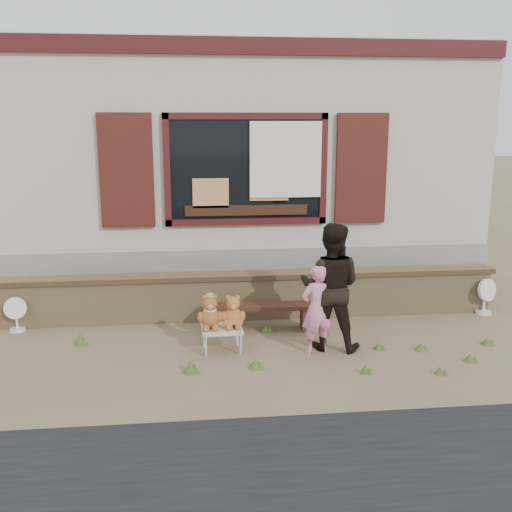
{
  "coord_description": "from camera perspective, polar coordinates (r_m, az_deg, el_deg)",
  "views": [
    {
      "loc": [
        -0.86,
        -7.21,
        2.77
      ],
      "look_at": [
        0.0,
        0.6,
        1.0
      ],
      "focal_mm": 42.0,
      "sensor_mm": 36.0,
      "label": 1
    }
  ],
  "objects": [
    {
      "name": "shopfront",
      "position": [
        11.75,
        -2.11,
        8.93
      ],
      "size": [
        8.04,
        5.13,
        4.0
      ],
      "color": "#A49985",
      "rests_on": "ground"
    },
    {
      "name": "child",
      "position": [
        7.29,
        5.8,
        -5.05
      ],
      "size": [
        0.46,
        0.37,
        1.11
      ],
      "primitive_type": "imported",
      "rotation": [
        0.0,
        0.0,
        3.42
      ],
      "color": "pink",
      "rests_on": "ground"
    },
    {
      "name": "bench",
      "position": [
        8.11,
        0.27,
        -5.29
      ],
      "size": [
        1.43,
        0.38,
        0.36
      ],
      "rotation": [
        0.0,
        0.0,
        -0.06
      ],
      "color": "#351C12",
      "rests_on": "ground"
    },
    {
      "name": "ground",
      "position": [
        7.77,
        0.49,
        -8.19
      ],
      "size": [
        80.0,
        80.0,
        0.0
      ],
      "primitive_type": "plane",
      "color": "brown",
      "rests_on": "ground"
    },
    {
      "name": "teddy_bear_left",
      "position": [
        7.32,
        -4.4,
        -5.25
      ],
      "size": [
        0.32,
        0.28,
        0.43
      ],
      "primitive_type": null,
      "rotation": [
        0.0,
        0.0,
        0.04
      ],
      "color": "brown",
      "rests_on": "folding_chair"
    },
    {
      "name": "grass_tufts",
      "position": [
        7.32,
        3.48,
        -9.07
      ],
      "size": [
        5.3,
        1.73,
        0.15
      ],
      "color": "#415823",
      "rests_on": "ground"
    },
    {
      "name": "adult",
      "position": [
        7.4,
        7.12,
        -2.91
      ],
      "size": [
        0.92,
        0.82,
        1.58
      ],
      "primitive_type": "imported",
      "rotation": [
        0.0,
        0.0,
        2.81
      ],
      "color": "black",
      "rests_on": "ground"
    },
    {
      "name": "fan_right",
      "position": [
        9.41,
        20.95,
        -3.57
      ],
      "size": [
        0.35,
        0.23,
        0.54
      ],
      "rotation": [
        0.0,
        0.0,
        0.4
      ],
      "color": "white",
      "rests_on": "ground"
    },
    {
      "name": "teddy_bear_right",
      "position": [
        7.34,
        -2.21,
        -5.23
      ],
      "size": [
        0.31,
        0.27,
        0.41
      ],
      "primitive_type": null,
      "rotation": [
        0.0,
        0.0,
        0.04
      ],
      "color": "#965529",
      "rests_on": "folding_chair"
    },
    {
      "name": "fan_left",
      "position": [
        8.7,
        -21.87,
        -5.14
      ],
      "size": [
        0.3,
        0.2,
        0.48
      ],
      "rotation": [
        0.0,
        0.0,
        0.1
      ],
      "color": "white",
      "rests_on": "ground"
    },
    {
      "name": "brick_wall",
      "position": [
        8.6,
        -0.29,
        -3.7
      ],
      "size": [
        7.1,
        0.36,
        0.67
      ],
      "color": "tan",
      "rests_on": "ground"
    },
    {
      "name": "folding_chair",
      "position": [
        7.41,
        -3.28,
        -7.0
      ],
      "size": [
        0.51,
        0.46,
        0.3
      ],
      "rotation": [
        0.0,
        0.0,
        0.04
      ],
      "color": "beige",
      "rests_on": "ground"
    }
  ]
}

